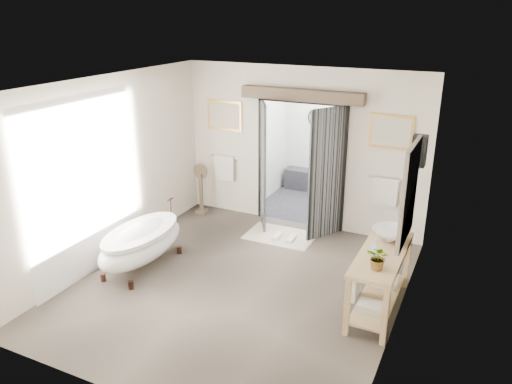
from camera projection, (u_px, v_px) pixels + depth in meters
ground_plane at (238, 285)px, 7.32m from camera, size 5.00×5.00×0.00m
room_shell at (230, 165)px, 6.58m from camera, size 4.52×5.02×2.91m
shower_room at (326, 157)px, 10.39m from camera, size 2.22×2.01×2.51m
back_wall_dressing at (298, 145)px, 8.74m from camera, size 3.82×0.76×2.52m
clawfoot_tub at (141, 242)px, 7.69m from camera, size 0.78×1.75×0.86m
vanity at (378, 276)px, 6.56m from camera, size 0.57×1.60×0.85m
pedestal_mirror at (201, 192)px, 9.74m from camera, size 0.30×0.19×1.02m
rug at (280, 236)px, 8.87m from camera, size 1.21×0.81×0.01m
slippers at (284, 238)px, 8.72m from camera, size 0.39×0.29×0.05m
basin at (391, 235)px, 6.73m from camera, size 0.61×0.61×0.17m
plant at (379, 258)px, 5.97m from camera, size 0.32×0.29×0.30m
soap_bottle_a at (374, 246)px, 6.41m from camera, size 0.09×0.09×0.19m
soap_bottle_b at (393, 226)px, 7.03m from camera, size 0.14×0.14×0.15m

